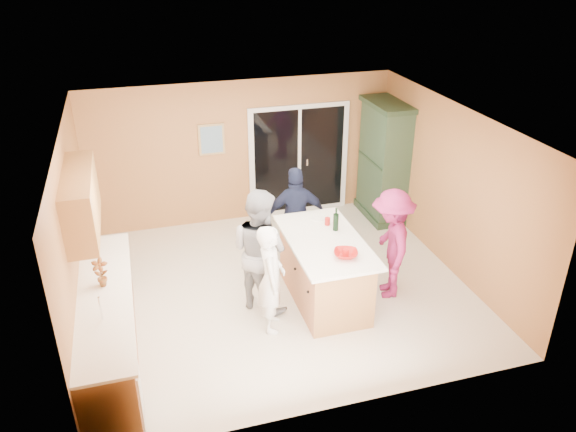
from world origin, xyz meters
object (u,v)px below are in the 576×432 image
object	(u,v)px
kitchen_island	(324,272)
woman_magenta	(391,244)
green_hutch	(384,162)
woman_white	(271,279)
woman_grey	(260,250)
woman_navy	(296,217)

from	to	relation	value
kitchen_island	woman_magenta	size ratio (longest dim) A/B	1.13
green_hutch	woman_white	world-z (taller)	green_hutch
green_hutch	woman_grey	distance (m)	3.61
woman_white	woman_grey	world-z (taller)	woman_grey
woman_magenta	woman_navy	bearing A→B (deg)	-123.20
woman_grey	woman_magenta	world-z (taller)	woman_grey
kitchen_island	woman_magenta	world-z (taller)	woman_magenta
woman_white	woman_navy	size ratio (longest dim) A/B	0.93
woman_grey	woman_navy	bearing A→B (deg)	-75.22
woman_white	woman_navy	xyz separation A→B (m)	(0.81, 1.52, 0.05)
woman_navy	woman_magenta	size ratio (longest dim) A/B	0.99
kitchen_island	woman_magenta	xyz separation A→B (m)	(0.96, -0.11, 0.37)
green_hutch	woman_magenta	bearing A→B (deg)	-112.34
woman_white	woman_magenta	xyz separation A→B (m)	(1.86, 0.30, 0.06)
woman_magenta	woman_white	bearing A→B (deg)	-64.61
kitchen_island	green_hutch	xyz separation A→B (m)	(1.96, 2.31, 0.61)
woman_navy	woman_grey	bearing A→B (deg)	57.32
woman_navy	woman_magenta	bearing A→B (deg)	138.34
woman_white	woman_grey	bearing A→B (deg)	15.77
green_hutch	woman_grey	size ratio (longest dim) A/B	1.22
kitchen_island	woman_navy	size ratio (longest dim) A/B	1.14
green_hutch	woman_grey	bearing A→B (deg)	-142.73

